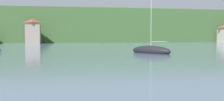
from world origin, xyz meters
The scene contains 3 objects.
wooded_hillside centered at (17.37, 167.72, 6.27)m, with size 352.00×57.00×27.84m.
shore_building_central centered at (-16.18, 129.85, 4.55)m, with size 5.53×4.79×9.39m.
sailboat_far_11 centered at (10.50, 71.08, 0.43)m, with size 6.42×7.79×10.82m.
Camera 1 is at (-4.21, 27.14, 3.15)m, focal length 42.15 mm.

